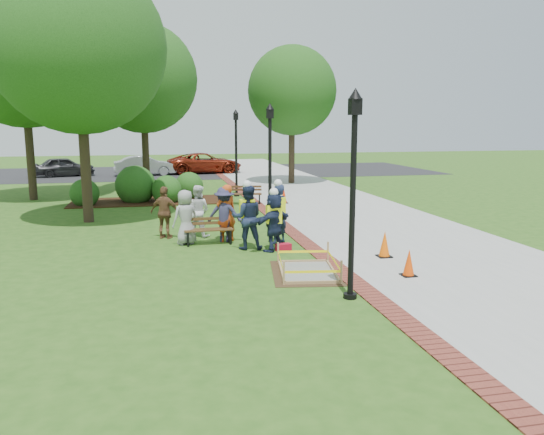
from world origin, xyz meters
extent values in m
plane|color=#285116|center=(0.00, 0.00, 0.00)|extent=(100.00, 100.00, 0.00)
cube|color=#9E9E99|center=(5.00, 10.00, 0.01)|extent=(6.00, 60.00, 0.02)
cube|color=maroon|center=(1.75, 10.00, 0.01)|extent=(0.50, 60.00, 0.03)
cube|color=#381E0F|center=(-3.00, 12.00, 0.02)|extent=(7.00, 3.00, 0.05)
cube|color=black|center=(0.00, 27.00, 0.00)|extent=(36.00, 12.00, 0.01)
cube|color=#47331E|center=(0.90, -1.00, 0.00)|extent=(2.04, 2.54, 0.01)
cube|color=gray|center=(0.90, -1.00, 0.02)|extent=(1.47, 1.97, 0.04)
cube|color=tan|center=(0.90, -1.00, 0.04)|extent=(1.61, 2.10, 0.08)
cube|color=tan|center=(0.90, -1.00, 0.28)|extent=(1.64, 2.14, 0.55)
cube|color=yellow|center=(0.90, -1.00, 0.30)|extent=(1.58, 2.08, 0.06)
cube|color=brown|center=(-1.14, 2.62, 0.45)|extent=(1.47, 0.47, 0.04)
cube|color=brown|center=(-1.15, 2.85, 0.67)|extent=(1.46, 0.08, 0.23)
cube|color=black|center=(-1.14, 2.62, 0.21)|extent=(1.33, 0.52, 0.43)
cube|color=#54301C|center=(1.22, 10.31, 0.46)|extent=(1.56, 0.70, 0.04)
cube|color=#54301C|center=(1.27, 10.54, 0.69)|extent=(1.49, 0.31, 0.24)
cube|color=black|center=(1.22, 10.31, 0.22)|extent=(1.43, 0.74, 0.44)
cube|color=black|center=(3.16, -1.80, 0.02)|extent=(0.34, 0.34, 0.04)
cone|color=#F24607|center=(3.16, -1.80, 0.35)|extent=(0.27, 0.27, 0.62)
cube|color=black|center=(3.35, 0.01, 0.02)|extent=(0.37, 0.37, 0.05)
cone|color=#FF6108|center=(3.35, 0.01, 0.39)|extent=(0.29, 0.29, 0.68)
cube|color=black|center=(2.98, 10.11, 0.02)|extent=(0.34, 0.34, 0.04)
cone|color=#EF3007|center=(2.98, 10.11, 0.36)|extent=(0.27, 0.27, 0.63)
cube|color=#B80E29|center=(0.86, 1.32, 0.10)|extent=(0.46, 0.32, 0.21)
cylinder|color=black|center=(1.25, -3.00, 1.90)|extent=(0.12, 0.12, 3.80)
cube|color=black|center=(1.25, -3.00, 3.90)|extent=(0.22, 0.22, 0.32)
cone|color=black|center=(1.25, -3.00, 4.15)|extent=(0.28, 0.28, 0.22)
cylinder|color=black|center=(1.25, -3.00, 0.05)|extent=(0.28, 0.28, 0.10)
cylinder|color=black|center=(1.25, 5.00, 1.90)|extent=(0.12, 0.12, 3.80)
cube|color=black|center=(1.25, 5.00, 3.90)|extent=(0.22, 0.22, 0.32)
cone|color=black|center=(1.25, 5.00, 4.15)|extent=(0.28, 0.28, 0.22)
cylinder|color=black|center=(1.25, 5.00, 0.05)|extent=(0.28, 0.28, 0.10)
cylinder|color=black|center=(1.25, 13.00, 1.90)|extent=(0.12, 0.12, 3.80)
cube|color=black|center=(1.25, 13.00, 3.90)|extent=(0.22, 0.22, 0.32)
cone|color=black|center=(1.25, 13.00, 4.15)|extent=(0.28, 0.28, 0.22)
cylinder|color=black|center=(1.25, 13.00, 0.05)|extent=(0.28, 0.28, 0.10)
cylinder|color=#3D2D1E|center=(-5.11, 7.23, 2.56)|extent=(0.37, 0.37, 5.13)
sphere|color=#194212|center=(-5.11, 7.23, 6.23)|extent=(6.11, 6.11, 6.11)
cylinder|color=#3D2D1E|center=(-3.15, 16.47, 2.43)|extent=(0.37, 0.37, 4.87)
sphere|color=#194212|center=(-3.15, 16.47, 5.91)|extent=(5.73, 5.73, 5.73)
cylinder|color=#3D2D1E|center=(5.36, 18.06, 2.25)|extent=(0.36, 0.36, 4.51)
sphere|color=#194212|center=(5.36, 18.06, 5.47)|extent=(5.23, 5.23, 5.23)
cylinder|color=#3D2D1E|center=(-8.38, 13.84, 2.74)|extent=(0.37, 0.37, 5.47)
sphere|color=#194212|center=(-8.38, 13.84, 6.65)|extent=(6.58, 6.58, 6.58)
sphere|color=#194212|center=(-5.75, 11.38, 0.00)|extent=(1.27, 1.27, 1.27)
sphere|color=#194212|center=(-3.58, 11.94, 0.00)|extent=(1.82, 1.82, 1.82)
sphere|color=#194212|center=(-2.19, 11.43, 0.00)|extent=(1.36, 1.36, 1.36)
sphere|color=#194212|center=(-1.09, 12.86, 0.00)|extent=(1.36, 1.36, 1.36)
sphere|color=#194212|center=(-3.49, 13.30, 0.00)|extent=(0.87, 0.87, 0.87)
imported|color=#949494|center=(-1.80, 2.76, 0.82)|extent=(0.62, 0.53, 1.64)
imported|color=#D24918|center=(-0.56, 2.90, 0.88)|extent=(0.65, 0.53, 1.75)
imported|color=white|center=(-1.36, 3.79, 0.83)|extent=(0.63, 0.56, 1.65)
imported|color=brown|center=(-2.38, 3.72, 0.82)|extent=(0.62, 0.54, 1.65)
imported|color=#2F2D4F|center=(-0.62, 2.91, 0.84)|extent=(0.61, 0.47, 1.67)
imported|color=#171D3C|center=(0.59, 1.39, 0.83)|extent=(0.63, 0.59, 1.66)
cube|color=#E7FF15|center=(0.59, 1.39, 1.06)|extent=(0.42, 0.26, 0.52)
sphere|color=white|center=(0.59, 1.39, 1.68)|extent=(0.25, 0.25, 0.25)
imported|color=#1D304C|center=(0.92, 2.28, 0.90)|extent=(0.68, 0.61, 1.80)
cube|color=#E7FF15|center=(0.92, 2.28, 1.15)|extent=(0.42, 0.26, 0.52)
sphere|color=white|center=(0.92, 2.28, 1.82)|extent=(0.25, 0.25, 0.25)
imported|color=#1A1E44|center=(-0.10, 1.77, 0.92)|extent=(0.63, 0.45, 1.84)
cube|color=#E7FF15|center=(-0.10, 1.77, 1.18)|extent=(0.42, 0.26, 0.52)
sphere|color=white|center=(-0.10, 1.77, 1.87)|extent=(0.25, 0.25, 0.25)
imported|color=#2A292C|center=(-8.76, 25.38, 0.00)|extent=(2.96, 4.76, 1.44)
imported|color=#9C9CA1|center=(-3.41, 24.87, 0.00)|extent=(2.46, 4.76, 1.49)
imported|color=maroon|center=(0.82, 25.77, 0.00)|extent=(2.72, 5.14, 1.60)
camera|label=1|loc=(-2.56, -12.96, 3.58)|focal=35.00mm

